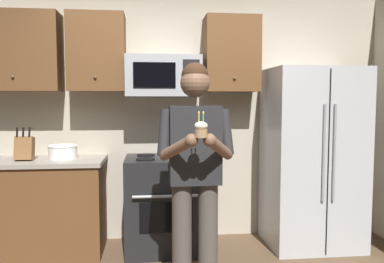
% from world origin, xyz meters
% --- Properties ---
extents(wall_back, '(4.40, 0.10, 2.60)m').
position_xyz_m(wall_back, '(0.00, 1.75, 1.30)').
color(wall_back, '#B7AD99').
rests_on(wall_back, ground).
extents(oven_range, '(0.76, 0.70, 0.93)m').
position_xyz_m(oven_range, '(-0.15, 1.36, 0.46)').
color(oven_range, black).
rests_on(oven_range, ground).
extents(microwave, '(0.74, 0.41, 0.40)m').
position_xyz_m(microwave, '(-0.15, 1.48, 1.72)').
color(microwave, '#9EA0A5').
extents(refrigerator, '(0.90, 0.75, 1.80)m').
position_xyz_m(refrigerator, '(1.35, 1.32, 0.90)').
color(refrigerator, '#B7BABF').
rests_on(refrigerator, ground).
extents(cabinet_row_upper, '(2.78, 0.36, 0.76)m').
position_xyz_m(cabinet_row_upper, '(-0.72, 1.53, 1.95)').
color(cabinet_row_upper, brown).
extents(counter_left, '(1.44, 0.66, 0.92)m').
position_xyz_m(counter_left, '(-1.45, 1.38, 0.46)').
color(counter_left, brown).
rests_on(counter_left, ground).
extents(knife_block, '(0.16, 0.15, 0.32)m').
position_xyz_m(knife_block, '(-1.46, 1.33, 1.03)').
color(knife_block, brown).
rests_on(knife_block, counter_left).
extents(bowl_large_white, '(0.28, 0.28, 0.13)m').
position_xyz_m(bowl_large_white, '(-1.13, 1.41, 0.99)').
color(bowl_large_white, white).
rests_on(bowl_large_white, counter_left).
extents(person, '(0.60, 0.48, 1.76)m').
position_xyz_m(person, '(0.04, 0.41, 1.00)').
color(person, '#4C4742').
rests_on(person, ground).
extents(cupcake, '(0.09, 0.09, 0.17)m').
position_xyz_m(cupcake, '(0.04, 0.08, 1.29)').
color(cupcake, '#A87F56').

